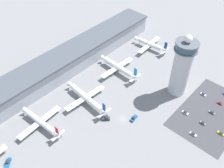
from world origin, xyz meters
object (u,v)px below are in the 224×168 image
object	(u,v)px
service_truck_fuel	(8,163)
car_blue_compact	(221,133)
airplane_gate_echo	(150,44)
airplane_gate_bravo	(41,122)
car_white_wagon	(185,113)
airplane_gate_charlie	(86,98)
car_navy_sedan	(203,123)
car_maroon_suv	(212,112)
car_yellow_taxi	(203,94)
service_truck_baggage	(106,118)
service_truck_catering	(134,118)
car_silver_sedan	(220,103)
car_black_suv	(193,134)
airplane_gate_delta	(118,67)
control_tower	(182,67)

from	to	relation	value
service_truck_fuel	car_blue_compact	size ratio (longest dim) A/B	1.56
airplane_gate_echo	car_blue_compact	bearing A→B (deg)	-117.41
airplane_gate_bravo	car_white_wagon	xyz separation A→B (m)	(75.58, -66.91, -3.21)
airplane_gate_charlie	car_navy_sedan	xyz separation A→B (m)	(39.54, -74.03, -3.67)
airplane_gate_charlie	car_maroon_suv	world-z (taller)	airplane_gate_charlie
car_navy_sedan	car_white_wagon	world-z (taller)	same
airplane_gate_charlie	car_yellow_taxi	xyz separation A→B (m)	(65.20, -61.21, -3.68)
airplane_gate_charlie	service_truck_fuel	size ratio (longest dim) A/B	5.75
service_truck_baggage	car_maroon_suv	distance (m)	75.80
service_truck_catering	car_maroon_suv	world-z (taller)	service_truck_catering
car_silver_sedan	car_blue_compact	bearing A→B (deg)	-154.05
car_blue_compact	car_maroon_suv	distance (m)	18.05
car_navy_sedan	car_black_suv	bearing A→B (deg)	178.43
airplane_gate_bravo	airplane_gate_charlie	size ratio (longest dim) A/B	0.87
car_silver_sedan	car_white_wagon	xyz separation A→B (m)	(-25.43, 14.28, 0.09)
airplane_gate_bravo	car_maroon_suv	distance (m)	120.01
airplane_gate_delta	service_truck_catering	size ratio (longest dim) A/B	6.10
service_truck_catering	car_white_wagon	distance (m)	37.48
service_truck_baggage	car_black_suv	bearing A→B (deg)	-60.26
car_white_wagon	service_truck_baggage	bearing A→B (deg)	137.91
control_tower	service_truck_baggage	distance (m)	65.18
airplane_gate_charlie	service_truck_baggage	size ratio (longest dim) A/B	7.30
airplane_gate_bravo	car_yellow_taxi	world-z (taller)	airplane_gate_bravo
car_blue_compact	car_white_wagon	size ratio (longest dim) A/B	0.97
service_truck_baggage	car_white_wagon	distance (m)	56.75
service_truck_baggage	control_tower	bearing A→B (deg)	-20.07
airplane_gate_delta	airplane_gate_bravo	bearing A→B (deg)	179.30
airplane_gate_delta	car_maroon_suv	world-z (taller)	airplane_gate_delta
car_black_suv	service_truck_fuel	bearing A→B (deg)	142.69
airplane_gate_bravo	car_navy_sedan	world-z (taller)	airplane_gate_bravo
airplane_gate_delta	car_black_suv	size ratio (longest dim) A/B	8.32
service_truck_baggage	car_white_wagon	bearing A→B (deg)	-42.09
control_tower	service_truck_catering	bearing A→B (deg)	171.19
control_tower	car_maroon_suv	xyz separation A→B (m)	(-2.18, -31.01, -23.32)
airplane_gate_bravo	car_maroon_suv	size ratio (longest dim) A/B	7.81
airplane_gate_bravo	car_navy_sedan	size ratio (longest dim) A/B	9.07
airplane_gate_bravo	airplane_gate_echo	distance (m)	123.88
car_yellow_taxi	service_truck_baggage	bearing A→B (deg)	150.16
service_truck_baggage	airplane_gate_charlie	bearing A→B (deg)	83.68
service_truck_fuel	car_silver_sedan	xyz separation A→B (m)	(131.81, -72.33, -0.42)
airplane_gate_bravo	car_white_wagon	distance (m)	100.99
service_truck_baggage	airplane_gate_echo	bearing A→B (deg)	17.31
airplane_gate_delta	service_truck_baggage	xyz separation A→B (m)	(-44.53, -27.92, -3.66)
airplane_gate_echo	service_truck_fuel	bearing A→B (deg)	-176.98
airplane_gate_charlie	car_silver_sedan	distance (m)	99.13
car_blue_compact	car_black_suv	size ratio (longest dim) A/B	0.98
airplane_gate_delta	car_blue_compact	world-z (taller)	airplane_gate_delta
airplane_gate_charlie	car_white_wagon	bearing A→B (deg)	-56.74
airplane_gate_charlie	airplane_gate_echo	xyz separation A→B (m)	(87.94, 5.80, 0.27)
airplane_gate_charlie	service_truck_baggage	distance (m)	22.75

